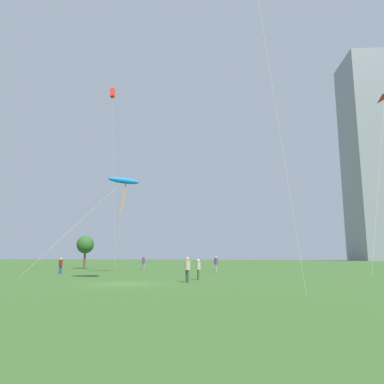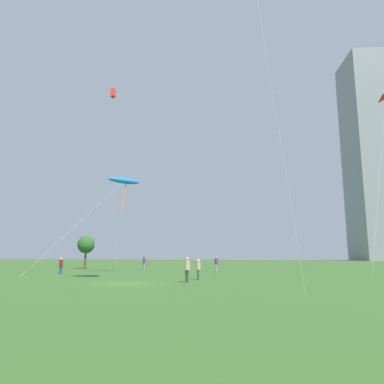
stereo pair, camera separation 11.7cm
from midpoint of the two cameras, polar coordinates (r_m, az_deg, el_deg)
name	(u,v)px [view 2 (the right image)]	position (r m, az deg, el deg)	size (l,w,h in m)	color
ground	(124,284)	(25.73, -10.47, -13.88)	(280.00, 280.00, 0.00)	#335623
person_standing_0	(61,265)	(40.77, -19.63, -10.60)	(0.37, 0.37, 1.64)	#1E478C
person_standing_1	(144,262)	(50.41, -7.40, -10.77)	(0.39, 0.39, 1.75)	gray
person_standing_2	(216,263)	(42.41, 3.90, -10.98)	(0.40, 0.40, 1.79)	gray
person_standing_3	(198,268)	(29.45, 1.11, -11.71)	(0.36, 0.36, 1.60)	#3F593F
person_standing_4	(187,268)	(26.54, -0.62, -11.70)	(0.39, 0.39, 1.77)	#3F593F
kite_flying_2	(113,94)	(57.37, -12.13, 14.74)	(2.30, 1.15, 26.45)	silver
kite_flying_3	(124,181)	(42.96, -10.44, 1.70)	(5.07, 13.00, 10.81)	silver
park_tree_0	(86,245)	(56.01, -16.11, -7.90)	(2.44, 2.44, 4.72)	brown
distant_highrise_0	(377,156)	(163.80, 26.81, 5.04)	(20.51, 20.52, 82.03)	gray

